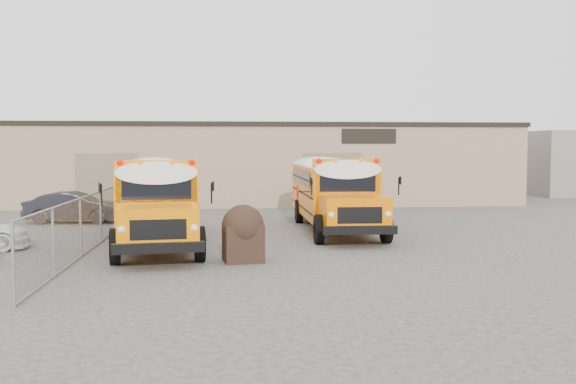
{
  "coord_description": "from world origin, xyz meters",
  "views": [
    {
      "loc": [
        -1.59,
        -19.41,
        3.3
      ],
      "look_at": [
        0.64,
        4.76,
        1.6
      ],
      "focal_mm": 40.0,
      "sensor_mm": 36.0,
      "label": 1
    }
  ],
  "objects": [
    {
      "name": "tarp_bundle",
      "position": [
        -1.2,
        -1.04,
        0.85
      ],
      "size": [
        1.23,
        1.21,
        1.65
      ],
      "color": "black",
      "rests_on": "ground"
    },
    {
      "name": "car_dark",
      "position": [
        -8.33,
        9.19,
        0.68
      ],
      "size": [
        4.21,
        1.7,
        1.36
      ],
      "primitive_type": "imported",
      "rotation": [
        0.0,
        0.0,
        1.51
      ],
      "color": "black",
      "rests_on": "ground"
    },
    {
      "name": "ground",
      "position": [
        0.0,
        0.0,
        0.0
      ],
      "size": [
        120.0,
        120.0,
        0.0
      ],
      "primitive_type": "plane",
      "color": "#383633",
      "rests_on": "ground"
    },
    {
      "name": "warehouse",
      "position": [
        -0.0,
        19.99,
        2.37
      ],
      "size": [
        30.2,
        10.2,
        4.67
      ],
      "color": "tan",
      "rests_on": "ground"
    },
    {
      "name": "school_bus_left",
      "position": [
        -4.88,
        9.13,
        1.71
      ],
      "size": [
        3.67,
        10.31,
        2.95
      ],
      "color": "#FF8100",
      "rests_on": "ground"
    },
    {
      "name": "school_bus_right",
      "position": [
        2.61,
        12.26,
        1.69
      ],
      "size": [
        3.0,
        9.98,
        2.92
      ],
      "color": "orange",
      "rests_on": "ground"
    },
    {
      "name": "chainlink_fence",
      "position": [
        -6.0,
        3.0,
        0.9
      ],
      "size": [
        0.07,
        18.07,
        1.81
      ],
      "color": "gray",
      "rests_on": "ground"
    }
  ]
}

